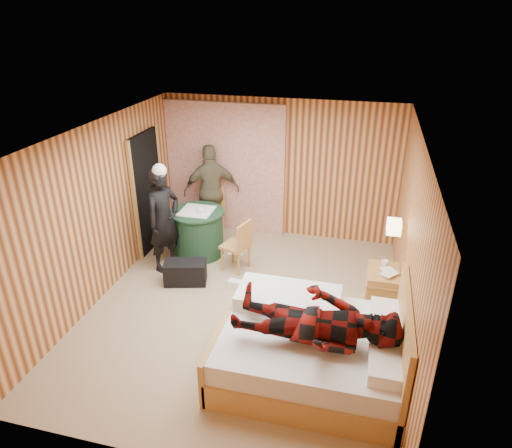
% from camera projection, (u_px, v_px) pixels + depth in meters
% --- Properties ---
extents(floor, '(4.20, 5.00, 0.01)m').
position_uv_depth(floor, '(243.00, 308.00, 6.49)').
color(floor, tan).
rests_on(floor, ground).
extents(ceiling, '(4.20, 5.00, 0.01)m').
position_uv_depth(ceiling, '(241.00, 135.00, 5.41)').
color(ceiling, silver).
rests_on(ceiling, wall_back).
extents(wall_back, '(4.20, 0.02, 2.50)m').
position_uv_depth(wall_back, '(280.00, 169.00, 8.14)').
color(wall_back, '#ED9E5A').
rests_on(wall_back, floor).
extents(wall_left, '(0.02, 5.00, 2.50)m').
position_uv_depth(wall_left, '(99.00, 213.00, 6.42)').
color(wall_left, '#ED9E5A').
rests_on(wall_left, floor).
extents(wall_right, '(0.02, 5.00, 2.50)m').
position_uv_depth(wall_right, '(410.00, 248.00, 5.49)').
color(wall_right, '#ED9E5A').
rests_on(wall_right, floor).
extents(curtain, '(2.20, 0.08, 2.40)m').
position_uv_depth(curtain, '(225.00, 169.00, 8.32)').
color(curtain, beige).
rests_on(curtain, floor).
extents(doorway, '(0.06, 0.90, 2.05)m').
position_uv_depth(doorway, '(148.00, 193.00, 7.73)').
color(doorway, black).
rests_on(doorway, floor).
extents(wall_lamp, '(0.26, 0.24, 0.16)m').
position_uv_depth(wall_lamp, '(394.00, 227.00, 5.90)').
color(wall_lamp, gold).
rests_on(wall_lamp, wall_right).
extents(bed, '(2.11, 1.66, 1.14)m').
position_uv_depth(bed, '(314.00, 348.00, 5.24)').
color(bed, tan).
rests_on(bed, floor).
extents(nightstand, '(0.45, 0.61, 0.59)m').
position_uv_depth(nightstand, '(382.00, 288.00, 6.39)').
color(nightstand, tan).
rests_on(nightstand, floor).
extents(round_table, '(0.91, 0.91, 0.81)m').
position_uv_depth(round_table, '(198.00, 232.00, 7.76)').
color(round_table, '#204628').
rests_on(round_table, floor).
extents(chair_far, '(0.42, 0.42, 0.93)m').
position_uv_depth(chair_far, '(212.00, 209.00, 8.33)').
color(chair_far, tan).
rests_on(chair_far, floor).
extents(chair_near, '(0.49, 0.49, 0.87)m').
position_uv_depth(chair_near, '(239.00, 242.00, 7.22)').
color(chair_near, tan).
rests_on(chair_near, floor).
extents(duffel_bag, '(0.70, 0.49, 0.36)m').
position_uv_depth(duffel_bag, '(185.00, 272.00, 7.02)').
color(duffel_bag, black).
rests_on(duffel_bag, floor).
extents(sneaker_left, '(0.25, 0.14, 0.11)m').
position_uv_depth(sneaker_left, '(235.00, 256.00, 7.72)').
color(sneaker_left, white).
rests_on(sneaker_left, floor).
extents(sneaker_right, '(0.31, 0.15, 0.13)m').
position_uv_depth(sneaker_right, '(238.00, 285.00, 6.90)').
color(sneaker_right, white).
rests_on(sneaker_right, floor).
extents(woman_standing, '(0.62, 0.73, 1.69)m').
position_uv_depth(woman_standing, '(164.00, 220.00, 7.16)').
color(woman_standing, black).
rests_on(woman_standing, floor).
extents(man_at_table, '(1.09, 0.81, 1.72)m').
position_uv_depth(man_at_table, '(212.00, 191.00, 8.23)').
color(man_at_table, brown).
rests_on(man_at_table, floor).
extents(man_on_bed, '(0.86, 0.67, 1.77)m').
position_uv_depth(man_on_bed, '(317.00, 313.00, 4.74)').
color(man_on_bed, '#620C09').
rests_on(man_on_bed, bed).
extents(book_lower, '(0.26, 0.28, 0.02)m').
position_uv_depth(book_lower, '(384.00, 272.00, 6.22)').
color(book_lower, white).
rests_on(book_lower, nightstand).
extents(book_upper, '(0.27, 0.28, 0.02)m').
position_uv_depth(book_upper, '(384.00, 271.00, 6.21)').
color(book_upper, white).
rests_on(book_upper, nightstand).
extents(cup_nightstand, '(0.10, 0.10, 0.09)m').
position_uv_depth(cup_nightstand, '(384.00, 263.00, 6.36)').
color(cup_nightstand, white).
rests_on(cup_nightstand, nightstand).
extents(cup_table, '(0.14, 0.14, 0.10)m').
position_uv_depth(cup_table, '(201.00, 210.00, 7.50)').
color(cup_table, white).
rests_on(cup_table, round_table).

